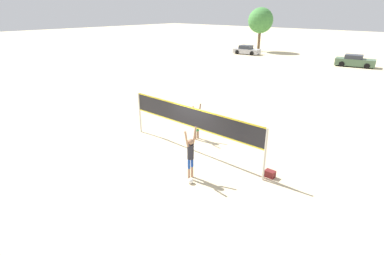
# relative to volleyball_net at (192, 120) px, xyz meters

# --- Properties ---
(ground_plane) EXTENTS (200.00, 200.00, 0.00)m
(ground_plane) POSITION_rel_volleyball_net_xyz_m (0.00, 0.00, -1.74)
(ground_plane) COLOR beige
(volleyball_net) EXTENTS (8.12, 0.09, 2.37)m
(volleyball_net) POSITION_rel_volleyball_net_xyz_m (0.00, 0.00, 0.00)
(volleyball_net) COLOR beige
(volleyball_net) RESTS_ON ground_plane
(player_spiker) EXTENTS (0.28, 0.72, 2.27)m
(player_spiker) POSITION_rel_volleyball_net_xyz_m (1.62, -1.92, -0.54)
(player_spiker) COLOR tan
(player_spiker) RESTS_ON ground_plane
(player_blocker) EXTENTS (0.28, 0.68, 1.98)m
(player_blocker) POSITION_rel_volleyball_net_xyz_m (-0.89, 1.40, -0.70)
(player_blocker) COLOR #8C664C
(player_blocker) RESTS_ON ground_plane
(volleyball) EXTENTS (0.23, 0.23, 0.23)m
(volleyball) POSITION_rel_volleyball_net_xyz_m (1.91, -2.24, -1.62)
(volleyball) COLOR white
(volleyball) RESTS_ON ground_plane
(gear_bag) EXTENTS (0.43, 0.29, 0.31)m
(gear_bag) POSITION_rel_volleyball_net_xyz_m (4.13, 0.40, -1.59)
(gear_bag) COLOR maroon
(gear_bag) RESTS_ON ground_plane
(parked_car_near) EXTENTS (4.21, 2.34, 1.35)m
(parked_car_near) POSITION_rel_volleyball_net_xyz_m (-16.63, 31.83, -1.13)
(parked_car_near) COLOR #B7B7BC
(parked_car_near) RESTS_ON ground_plane
(parked_car_mid) EXTENTS (4.71, 2.49, 1.43)m
(parked_car_mid) POSITION_rel_volleyball_net_xyz_m (-0.71, 31.35, -1.09)
(parked_car_mid) COLOR #4C6B4C
(parked_car_mid) RESTS_ON ground_plane
(tree_left_cluster) EXTENTS (4.04, 4.04, 6.95)m
(tree_left_cluster) POSITION_rel_volleyball_net_xyz_m (-17.02, 36.16, 3.16)
(tree_left_cluster) COLOR brown
(tree_left_cluster) RESTS_ON ground_plane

